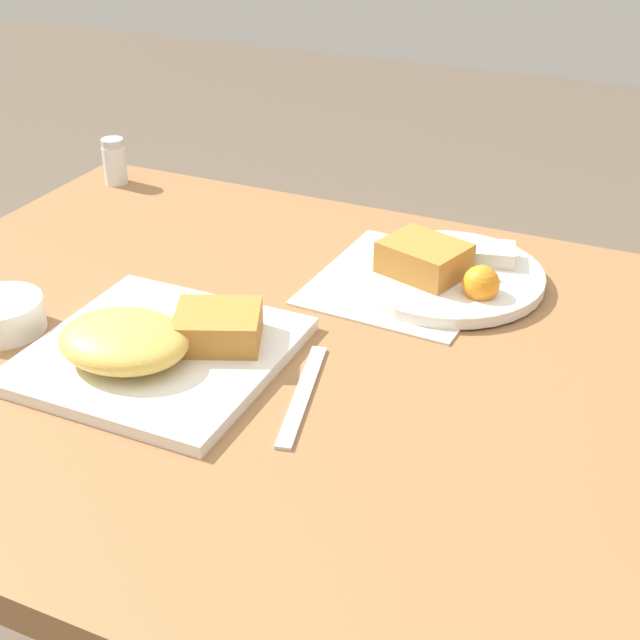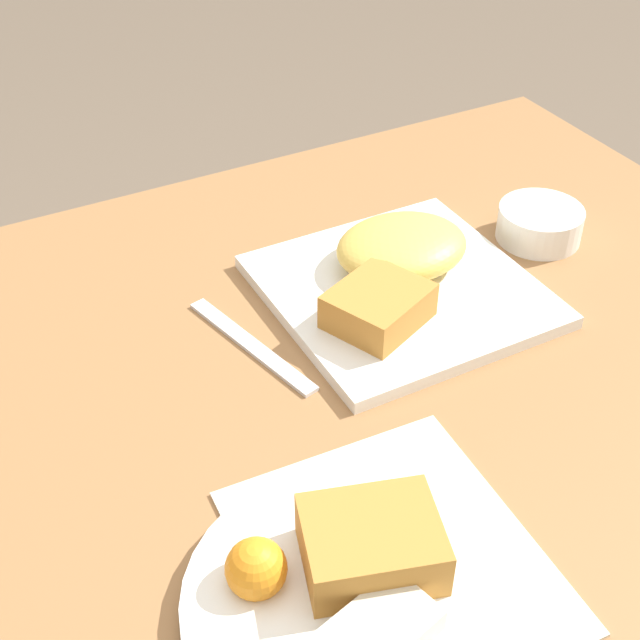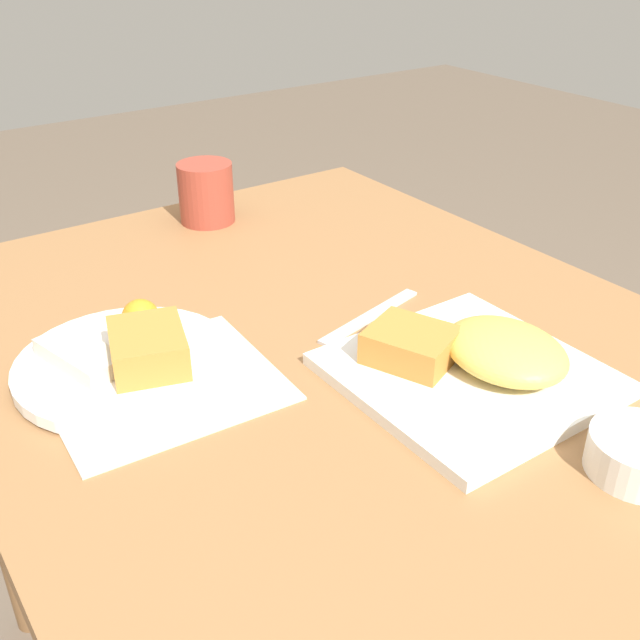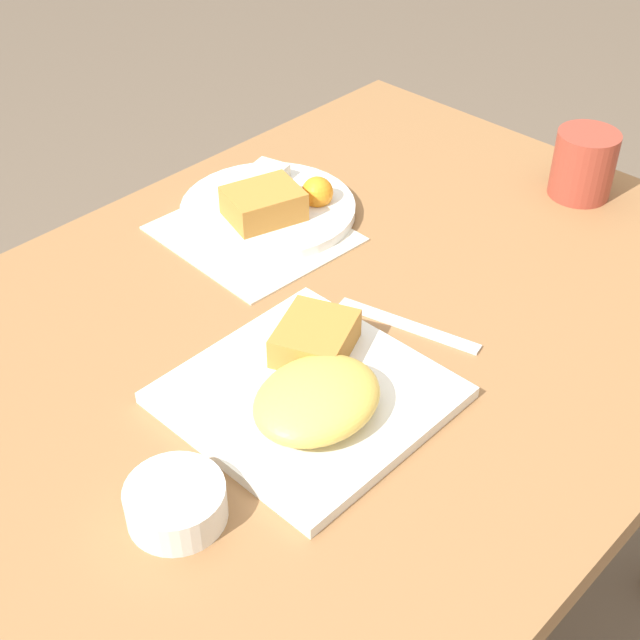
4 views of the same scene
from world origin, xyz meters
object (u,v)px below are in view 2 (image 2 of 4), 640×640
at_px(plate_oval_far, 352,589).
at_px(sauce_ramekin, 540,223).
at_px(plate_square_near, 398,276).
at_px(butter_knife, 251,345).

distance_m(plate_oval_far, sauce_ramekin, 0.52).
distance_m(plate_square_near, plate_oval_far, 0.37).
bearing_deg(plate_square_near, butter_knife, 2.74).
bearing_deg(plate_oval_far, butter_knife, -100.83).
relative_size(plate_square_near, butter_knife, 1.45).
bearing_deg(butter_knife, sauce_ramekin, 79.90).
height_order(plate_oval_far, sauce_ramekin, plate_oval_far).
xyz_separation_m(plate_square_near, plate_oval_far, (0.22, 0.30, -0.00)).
distance_m(plate_square_near, sauce_ramekin, 0.19).
xyz_separation_m(sauce_ramekin, butter_knife, (0.36, 0.02, -0.02)).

